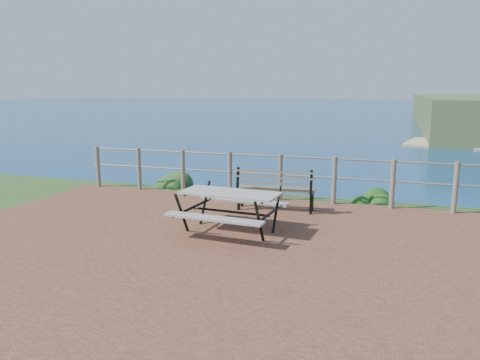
# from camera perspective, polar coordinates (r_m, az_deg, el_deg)

# --- Properties ---
(ground) EXTENTS (10.00, 7.00, 0.12)m
(ground) POSITION_cam_1_polar(r_m,az_deg,el_deg) (7.10, -1.70, -8.49)
(ground) COLOR brown
(ground) RESTS_ON ground
(ocean) EXTENTS (1200.00, 1200.00, 0.00)m
(ocean) POSITION_cam_1_polar(r_m,az_deg,el_deg) (206.30, 18.28, 9.67)
(ocean) COLOR #15557E
(ocean) RESTS_ON ground
(safety_railing) EXTENTS (9.40, 0.10, 1.00)m
(safety_railing) POSITION_cam_1_polar(r_m,az_deg,el_deg) (10.06, 4.93, 0.64)
(safety_railing) COLOR #6B5B4C
(safety_railing) RESTS_ON ground
(picnic_table) EXTENTS (1.67, 1.41, 0.69)m
(picnic_table) POSITION_cam_1_polar(r_m,az_deg,el_deg) (7.77, -1.24, -3.39)
(picnic_table) COLOR #A29D91
(picnic_table) RESTS_ON ground
(park_bench) EXTENTS (1.57, 0.51, 0.87)m
(park_bench) POSITION_cam_1_polar(r_m,az_deg,el_deg) (9.19, 4.37, -0.32)
(park_bench) COLOR brown
(park_bench) RESTS_ON ground
(shrub_lip_west) EXTENTS (0.80, 0.80, 0.56)m
(shrub_lip_west) POSITION_cam_1_polar(r_m,az_deg,el_deg) (11.85, -8.30, -0.70)
(shrub_lip_west) COLOR #264A1B
(shrub_lip_west) RESTS_ON ground
(shrub_lip_east) EXTENTS (0.72, 0.72, 0.45)m
(shrub_lip_east) POSITION_cam_1_polar(r_m,az_deg,el_deg) (10.53, 15.64, -2.45)
(shrub_lip_east) COLOR #144317
(shrub_lip_east) RESTS_ON ground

